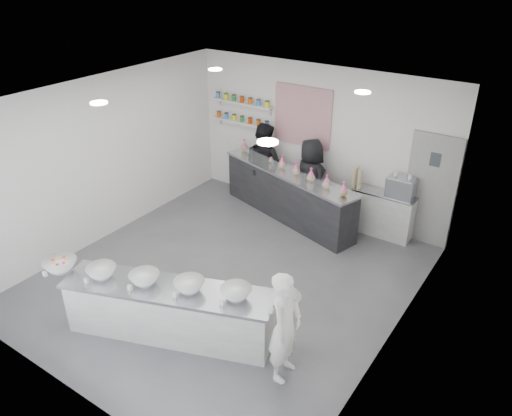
{
  "coord_description": "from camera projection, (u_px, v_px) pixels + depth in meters",
  "views": [
    {
      "loc": [
        4.24,
        -5.4,
        4.89
      ],
      "look_at": [
        0.29,
        0.4,
        1.22
      ],
      "focal_mm": 35.0,
      "sensor_mm": 36.0,
      "label": 1
    }
  ],
  "objects": [
    {
      "name": "floor",
      "position": [
        228.0,
        277.0,
        8.34
      ],
      "size": [
        6.0,
        6.0,
        0.0
      ],
      "primitive_type": "plane",
      "color": "#515156",
      "rests_on": "ground"
    },
    {
      "name": "ceiling",
      "position": [
        223.0,
        101.0,
        6.95
      ],
      "size": [
        6.0,
        6.0,
        0.0
      ],
      "primitive_type": "plane",
      "rotation": [
        3.14,
        0.0,
        0.0
      ],
      "color": "white",
      "rests_on": "floor"
    },
    {
      "name": "back_wall",
      "position": [
        318.0,
        141.0,
        9.84
      ],
      "size": [
        5.5,
        0.0,
        5.5
      ],
      "primitive_type": "plane",
      "rotation": [
        1.57,
        0.0,
        0.0
      ],
      "color": "white",
      "rests_on": "floor"
    },
    {
      "name": "left_wall",
      "position": [
        105.0,
        159.0,
        9.01
      ],
      "size": [
        0.0,
        6.0,
        6.0
      ],
      "primitive_type": "plane",
      "rotation": [
        1.57,
        0.0,
        1.57
      ],
      "color": "white",
      "rests_on": "floor"
    },
    {
      "name": "right_wall",
      "position": [
        400.0,
        251.0,
        6.27
      ],
      "size": [
        0.0,
        6.0,
        6.0
      ],
      "primitive_type": "plane",
      "rotation": [
        1.57,
        0.0,
        -1.57
      ],
      "color": "white",
      "rests_on": "floor"
    },
    {
      "name": "back_door",
      "position": [
        430.0,
        191.0,
        8.88
      ],
      "size": [
        0.88,
        0.04,
        2.1
      ],
      "primitive_type": "cube",
      "color": "gray",
      "rests_on": "floor"
    },
    {
      "name": "pattern_panel",
      "position": [
        303.0,
        116.0,
        9.79
      ],
      "size": [
        1.25,
        0.03,
        1.2
      ],
      "primitive_type": "cube",
      "color": "#A82844",
      "rests_on": "back_wall"
    },
    {
      "name": "jar_shelf_lower",
      "position": [
        243.0,
        122.0,
        10.59
      ],
      "size": [
        1.45,
        0.22,
        0.04
      ],
      "primitive_type": "cube",
      "color": "silver",
      "rests_on": "back_wall"
    },
    {
      "name": "jar_shelf_upper",
      "position": [
        242.0,
        103.0,
        10.4
      ],
      "size": [
        1.45,
        0.22,
        0.04
      ],
      "primitive_type": "cube",
      "color": "silver",
      "rests_on": "back_wall"
    },
    {
      "name": "preserve_jars",
      "position": [
        242.0,
        110.0,
        10.45
      ],
      "size": [
        1.45,
        0.1,
        0.56
      ],
      "primitive_type": null,
      "color": "#DE590C",
      "rests_on": "jar_shelf_lower"
    },
    {
      "name": "downlight_0",
      "position": [
        99.0,
        103.0,
        6.92
      ],
      "size": [
        0.24,
        0.24,
        0.02
      ],
      "primitive_type": "cylinder",
      "color": "white",
      "rests_on": "ceiling"
    },
    {
      "name": "downlight_1",
      "position": [
        268.0,
        142.0,
        5.53
      ],
      "size": [
        0.24,
        0.24,
        0.02
      ],
      "primitive_type": "cylinder",
      "color": "white",
      "rests_on": "ceiling"
    },
    {
      "name": "downlight_2",
      "position": [
        215.0,
        69.0,
        8.83
      ],
      "size": [
        0.24,
        0.24,
        0.02
      ],
      "primitive_type": "cylinder",
      "color": "white",
      "rests_on": "ceiling"
    },
    {
      "name": "downlight_3",
      "position": [
        363.0,
        92.0,
        7.43
      ],
      "size": [
        0.24,
        0.24,
        0.02
      ],
      "primitive_type": "cylinder",
      "color": "white",
      "rests_on": "ceiling"
    },
    {
      "name": "prep_counter",
      "position": [
        170.0,
        311.0,
        6.94
      ],
      "size": [
        3.01,
        1.64,
        0.81
      ],
      "primitive_type": "cube",
      "rotation": [
        0.0,
        0.0,
        0.35
      ],
      "color": "#B2B2AE",
      "rests_on": "floor"
    },
    {
      "name": "back_bar",
      "position": [
        288.0,
        195.0,
        9.98
      ],
      "size": [
        3.29,
        1.49,
        1.01
      ],
      "primitive_type": "cube",
      "rotation": [
        0.0,
        0.0,
        -0.29
      ],
      "color": "black",
      "rests_on": "floor"
    },
    {
      "name": "sneeze_guard",
      "position": [
        278.0,
        169.0,
        9.52
      ],
      "size": [
        3.08,
        0.91,
        0.27
      ],
      "primitive_type": "cube",
      "rotation": [
        0.0,
        0.0,
        -0.29
      ],
      "color": "white",
      "rests_on": "back_bar"
    },
    {
      "name": "espresso_ledge",
      "position": [
        382.0,
        214.0,
        9.4
      ],
      "size": [
        1.17,
        0.37,
        0.87
      ],
      "primitive_type": "cube",
      "color": "#B2B2AE",
      "rests_on": "floor"
    },
    {
      "name": "espresso_machine",
      "position": [
        401.0,
        188.0,
        8.97
      ],
      "size": [
        0.49,
        0.34,
        0.38
      ],
      "primitive_type": "cube",
      "color": "#93969E",
      "rests_on": "espresso_ledge"
    },
    {
      "name": "cup_stacks",
      "position": [
        358.0,
        177.0,
        9.39
      ],
      "size": [
        0.24,
        0.24,
        0.37
      ],
      "primitive_type": null,
      "color": "tan",
      "rests_on": "espresso_ledge"
    },
    {
      "name": "prep_bowls",
      "position": [
        167.0,
        282.0,
        6.71
      ],
      "size": [
        3.63,
        1.75,
        0.17
      ],
      "primitive_type": null,
      "rotation": [
        0.0,
        0.0,
        0.35
      ],
      "color": "white",
      "rests_on": "prep_counter"
    },
    {
      "name": "label_cards",
      "position": [
        130.0,
        300.0,
        6.46
      ],
      "size": [
        3.31,
        0.04,
        0.07
      ],
      "primitive_type": null,
      "color": "white",
      "rests_on": "prep_counter"
    },
    {
      "name": "cookie_bags",
      "position": [
        289.0,
        165.0,
        9.68
      ],
      "size": [
        2.88,
        0.98,
        0.27
      ],
      "primitive_type": null,
      "rotation": [
        0.0,
        0.0,
        -0.29
      ],
      "color": "#D06192",
      "rests_on": "back_bar"
    },
    {
      "name": "woman_prep",
      "position": [
        285.0,
        327.0,
        6.11
      ],
      "size": [
        0.43,
        0.6,
        1.54
      ],
      "primitive_type": "imported",
      "rotation": [
        0.0,
        0.0,
        1.69
      ],
      "color": "white",
      "rests_on": "floor"
    },
    {
      "name": "staff_left",
      "position": [
        263.0,
        164.0,
        10.36
      ],
      "size": [
        0.93,
        0.75,
        1.78
      ],
      "primitive_type": "imported",
      "rotation": [
        0.0,
        0.0,
        3.05
      ],
      "color": "black",
      "rests_on": "floor"
    },
    {
      "name": "staff_right",
      "position": [
        310.0,
        179.0,
        9.83
      ],
      "size": [
        0.96,
        0.81,
        1.67
      ],
      "primitive_type": "imported",
      "rotation": [
        0.0,
        0.0,
        2.74
      ],
      "color": "black",
      "rests_on": "floor"
    }
  ]
}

